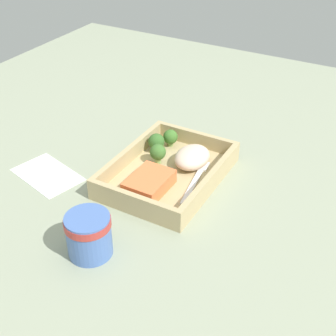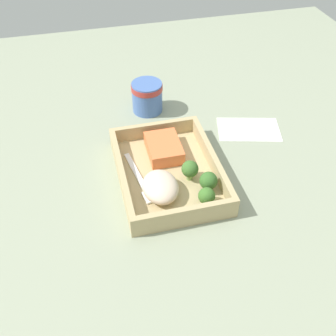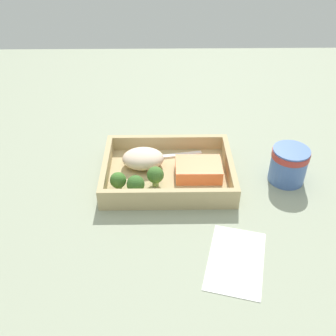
% 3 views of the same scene
% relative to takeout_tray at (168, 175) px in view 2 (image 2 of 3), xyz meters
% --- Properties ---
extents(ground_plane, '(1.60, 1.60, 0.02)m').
position_rel_takeout_tray_xyz_m(ground_plane, '(0.00, 0.00, -0.02)').
color(ground_plane, gray).
extents(takeout_tray, '(0.28, 0.21, 0.01)m').
position_rel_takeout_tray_xyz_m(takeout_tray, '(0.00, 0.00, 0.00)').
color(takeout_tray, tan).
rests_on(takeout_tray, ground_plane).
extents(tray_rim, '(0.28, 0.21, 0.03)m').
position_rel_takeout_tray_xyz_m(tray_rim, '(0.00, 0.00, 0.02)').
color(tray_rim, tan).
rests_on(tray_rim, takeout_tray).
extents(salmon_fillet, '(0.10, 0.07, 0.03)m').
position_rel_takeout_tray_xyz_m(salmon_fillet, '(-0.07, 0.01, 0.02)').
color(salmon_fillet, '#F67440').
rests_on(salmon_fillet, takeout_tray).
extents(mashed_potatoes, '(0.09, 0.07, 0.04)m').
position_rel_takeout_tray_xyz_m(mashed_potatoes, '(0.06, -0.03, 0.03)').
color(mashed_potatoes, beige).
rests_on(mashed_potatoes, takeout_tray).
extents(broccoli_floret_1, '(0.04, 0.04, 0.05)m').
position_rel_takeout_tray_xyz_m(broccoli_floret_1, '(0.03, 0.04, 0.03)').
color(broccoli_floret_1, '#81A259').
rests_on(broccoli_floret_1, takeout_tray).
extents(broccoli_floret_2, '(0.04, 0.04, 0.04)m').
position_rel_takeout_tray_xyz_m(broccoli_floret_2, '(0.07, 0.07, 0.03)').
color(broccoli_floret_2, '#739F51').
rests_on(broccoli_floret_2, takeout_tray).
extents(broccoli_floret_3, '(0.03, 0.03, 0.04)m').
position_rel_takeout_tray_xyz_m(broccoli_floret_3, '(0.10, 0.05, 0.03)').
color(broccoli_floret_3, '#7D9B55').
rests_on(broccoli_floret_3, takeout_tray).
extents(fork, '(0.16, 0.04, 0.00)m').
position_rel_takeout_tray_xyz_m(fork, '(0.01, -0.06, 0.01)').
color(fork, white).
rests_on(fork, takeout_tray).
extents(paper_cup, '(0.08, 0.08, 0.08)m').
position_rel_takeout_tray_xyz_m(paper_cup, '(-0.26, 0.01, 0.04)').
color(paper_cup, '#4A6BB3').
rests_on(paper_cup, ground_plane).
extents(receipt_slip, '(0.13, 0.17, 0.00)m').
position_rel_takeout_tray_xyz_m(receipt_slip, '(-0.12, 0.23, -0.00)').
color(receipt_slip, white).
rests_on(receipt_slip, ground_plane).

